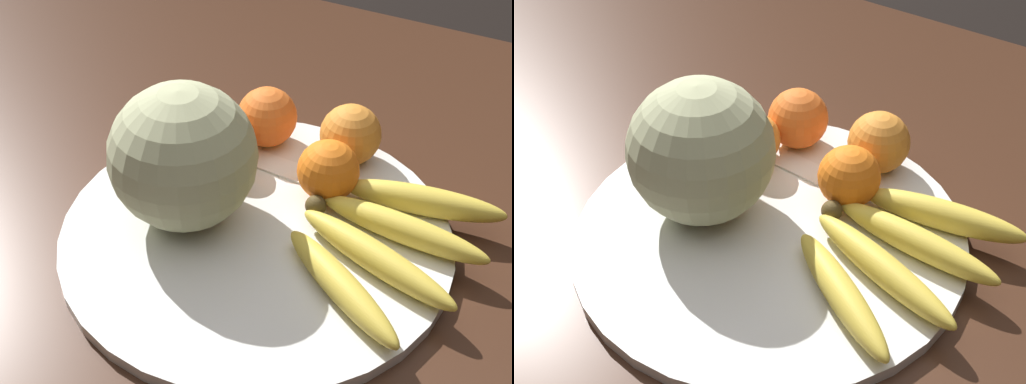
# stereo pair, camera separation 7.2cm
# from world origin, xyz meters

# --- Properties ---
(kitchen_table) EXTENTS (1.50, 1.18, 0.77)m
(kitchen_table) POSITION_xyz_m (0.00, 0.00, 0.68)
(kitchen_table) COLOR #3D2316
(kitchen_table) RESTS_ON ground_plane
(fruit_bowl) EXTENTS (0.41, 0.41, 0.01)m
(fruit_bowl) POSITION_xyz_m (0.05, 0.01, 0.78)
(fruit_bowl) COLOR white
(fruit_bowl) RESTS_ON kitchen_table
(melon) EXTENTS (0.15, 0.15, 0.15)m
(melon) POSITION_xyz_m (-0.02, 0.00, 0.86)
(melon) COLOR #B2B789
(melon) RESTS_ON fruit_bowl
(banana_bunch) EXTENTS (0.20, 0.25, 0.03)m
(banana_bunch) POSITION_xyz_m (0.19, 0.05, 0.80)
(banana_bunch) COLOR #473819
(banana_bunch) RESTS_ON fruit_bowl
(orange_front_left) EXTENTS (0.06, 0.06, 0.06)m
(orange_front_left) POSITION_xyz_m (-0.03, 0.10, 0.81)
(orange_front_left) COLOR orange
(orange_front_left) RESTS_ON fruit_bowl
(orange_front_right) EXTENTS (0.07, 0.07, 0.07)m
(orange_front_right) POSITION_xyz_m (0.10, 0.10, 0.82)
(orange_front_right) COLOR orange
(orange_front_right) RESTS_ON fruit_bowl
(orange_mid_center) EXTENTS (0.07, 0.07, 0.07)m
(orange_mid_center) POSITION_xyz_m (-0.01, 0.16, 0.82)
(orange_mid_center) COLOR orange
(orange_mid_center) RESTS_ON fruit_bowl
(orange_back_left) EXTENTS (0.07, 0.07, 0.07)m
(orange_back_left) POSITION_xyz_m (0.09, 0.17, 0.82)
(orange_back_left) COLOR orange
(orange_back_left) RESTS_ON fruit_bowl
(produce_tag) EXTENTS (0.10, 0.03, 0.00)m
(produce_tag) POSITION_xyz_m (0.03, 0.12, 0.78)
(produce_tag) COLOR white
(produce_tag) RESTS_ON fruit_bowl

